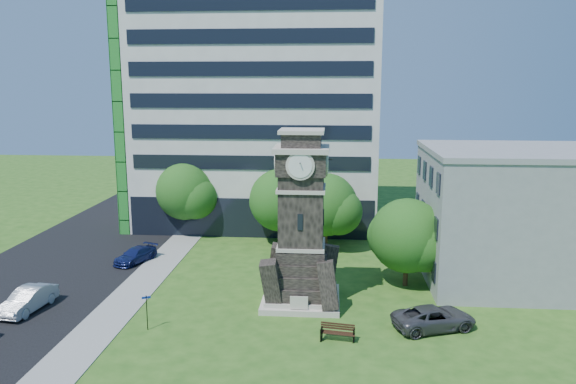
# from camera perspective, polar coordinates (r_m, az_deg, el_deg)

# --- Properties ---
(ground) EXTENTS (160.00, 160.00, 0.00)m
(ground) POSITION_cam_1_polar(r_m,az_deg,el_deg) (39.07, -3.34, -12.01)
(ground) COLOR #295618
(ground) RESTS_ON ground
(sidewalk) EXTENTS (3.00, 70.00, 0.06)m
(sidewalk) POSITION_cam_1_polar(r_m,az_deg,el_deg) (45.76, -14.46, -8.81)
(sidewalk) COLOR gray
(sidewalk) RESTS_ON ground
(street) EXTENTS (14.00, 80.00, 0.02)m
(street) POSITION_cam_1_polar(r_m,az_deg,el_deg) (49.14, -23.96, -8.06)
(street) COLOR black
(street) RESTS_ON ground
(clock_tower) EXTENTS (5.40, 5.40, 12.22)m
(clock_tower) POSITION_cam_1_polar(r_m,az_deg,el_deg) (38.96, 1.37, -3.85)
(clock_tower) COLOR beige
(clock_tower) RESTS_ON ground
(office_tall) EXTENTS (26.20, 15.11, 28.60)m
(office_tall) POSITION_cam_1_polar(r_m,az_deg,el_deg) (62.01, -3.13, 10.03)
(office_tall) COLOR white
(office_tall) RESTS_ON ground
(office_low) EXTENTS (15.20, 12.20, 10.40)m
(office_low) POSITION_cam_1_polar(r_m,az_deg,el_deg) (47.15, 22.89, -2.20)
(office_low) COLOR gray
(office_low) RESTS_ON ground
(car_street_mid) EXTENTS (2.23, 4.90, 1.56)m
(car_street_mid) POSITION_cam_1_polar(r_m,az_deg,el_deg) (42.70, -24.90, -9.89)
(car_street_mid) COLOR #AEB2B6
(car_street_mid) RESTS_ON ground
(car_street_north) EXTENTS (3.29, 4.69, 1.26)m
(car_street_north) POSITION_cam_1_polar(r_m,az_deg,el_deg) (50.57, -15.24, -6.22)
(car_street_north) COLOR #121C52
(car_street_north) RESTS_ON ground
(car_east_lot) EXTENTS (5.80, 4.07, 1.47)m
(car_east_lot) POSITION_cam_1_polar(r_m,az_deg,el_deg) (37.36, 14.62, -12.26)
(car_east_lot) COLOR #454448
(car_east_lot) RESTS_ON ground
(park_bench) EXTENTS (2.06, 0.55, 1.07)m
(park_bench) POSITION_cam_1_polar(r_m,az_deg,el_deg) (34.90, 5.07, -13.96)
(park_bench) COLOR black
(park_bench) RESTS_ON ground
(street_sign) EXTENTS (0.55, 0.05, 2.28)m
(street_sign) POSITION_cam_1_polar(r_m,az_deg,el_deg) (36.87, -14.16, -11.39)
(street_sign) COLOR black
(street_sign) RESTS_ON ground
(tree_nw) EXTENTS (6.42, 5.84, 7.49)m
(tree_nw) POSITION_cam_1_polar(r_m,az_deg,el_deg) (57.46, -10.32, -0.08)
(tree_nw) COLOR #332114
(tree_nw) RESTS_ON ground
(tree_nc) EXTENTS (6.54, 5.94, 7.35)m
(tree_nc) POSITION_cam_1_polar(r_m,az_deg,el_deg) (53.12, -0.67, -1.02)
(tree_nc) COLOR #332114
(tree_nc) RESTS_ON ground
(tree_ne) EXTENTS (6.42, 5.83, 7.17)m
(tree_ne) POSITION_cam_1_polar(r_m,az_deg,el_deg) (51.85, 3.95, -1.48)
(tree_ne) COLOR #332114
(tree_ne) RESTS_ON ground
(tree_east) EXTENTS (6.22, 5.66, 6.78)m
(tree_east) POSITION_cam_1_polar(r_m,az_deg,el_deg) (43.44, 12.10, -4.56)
(tree_east) COLOR #332114
(tree_east) RESTS_ON ground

